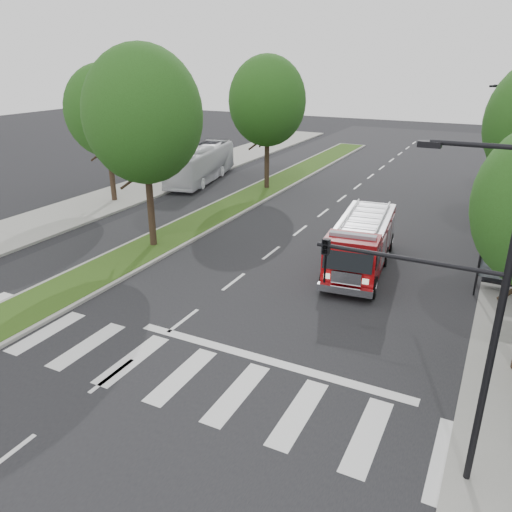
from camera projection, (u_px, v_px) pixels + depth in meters
The scene contains 9 objects.
ground at pixel (183, 321), 19.19m from camera, with size 140.00×140.00×0.00m, color black.
sidewalk_left at pixel (89, 207), 33.51m from camera, with size 5.00×80.00×0.15m, color gray.
median at pixel (255, 194), 36.60m from camera, with size 3.00×50.00×0.15m.
tree_median_near at pixel (143, 115), 24.15m from camera, with size 5.80×5.80×10.16m.
tree_median_far at pixel (267, 101), 35.89m from camera, with size 5.60×5.60×9.72m.
tree_left_mid at pixel (105, 111), 32.70m from camera, with size 5.20×5.20×9.16m.
streetlight_right_near at pixel (455, 299), 10.55m from camera, with size 4.08×0.22×8.00m.
fire_engine at pixel (361, 244), 23.45m from camera, with size 3.06×7.82×2.64m.
city_bus at pixel (201, 164), 40.42m from camera, with size 2.37×10.12×2.82m, color silver.
Camera 1 is at (10.09, -13.84, 9.44)m, focal length 35.00 mm.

